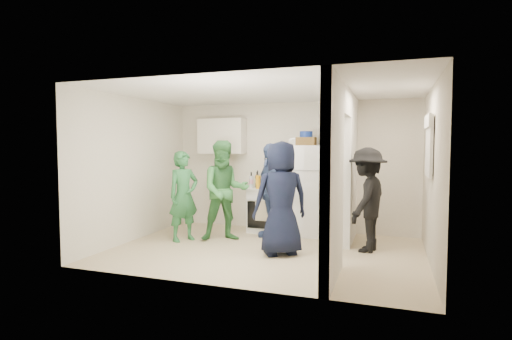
{
  "coord_description": "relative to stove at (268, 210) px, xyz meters",
  "views": [
    {
      "loc": [
        1.87,
        -5.93,
        1.66
      ],
      "look_at": [
        -0.29,
        0.4,
        1.25
      ],
      "focal_mm": 28.0,
      "sensor_mm": 36.0,
      "label": 1
    }
  ],
  "objects": [
    {
      "name": "floor",
      "position": [
        0.38,
        -1.37,
        -0.42
      ],
      "size": [
        4.8,
        4.8,
        0.0
      ],
      "primitive_type": "plane",
      "color": "#C9B98E",
      "rests_on": "ground"
    },
    {
      "name": "wall_back",
      "position": [
        0.38,
        0.33,
        0.83
      ],
      "size": [
        4.8,
        0.0,
        4.8
      ],
      "primitive_type": "plane",
      "rotation": [
        1.57,
        0.0,
        0.0
      ],
      "color": "silver",
      "rests_on": "floor"
    },
    {
      "name": "wall_front",
      "position": [
        0.38,
        -3.07,
        0.83
      ],
      "size": [
        4.8,
        0.0,
        4.8
      ],
      "primitive_type": "plane",
      "rotation": [
        -1.57,
        0.0,
        0.0
      ],
      "color": "silver",
      "rests_on": "floor"
    },
    {
      "name": "wall_left",
      "position": [
        -2.02,
        -1.37,
        0.83
      ],
      "size": [
        0.0,
        3.4,
        3.4
      ],
      "primitive_type": "plane",
      "rotation": [
        1.57,
        0.0,
        1.57
      ],
      "color": "silver",
      "rests_on": "floor"
    },
    {
      "name": "wall_right",
      "position": [
        2.78,
        -1.37,
        0.83
      ],
      "size": [
        0.0,
        3.4,
        3.4
      ],
      "primitive_type": "plane",
      "rotation": [
        1.57,
        0.0,
        -1.57
      ],
      "color": "silver",
      "rests_on": "floor"
    },
    {
      "name": "ceiling",
      "position": [
        0.38,
        -1.37,
        2.08
      ],
      "size": [
        4.8,
        4.8,
        0.0
      ],
      "primitive_type": "plane",
      "rotation": [
        3.14,
        0.0,
        0.0
      ],
      "color": "white",
      "rests_on": "wall_back"
    },
    {
      "name": "partition_pier_back",
      "position": [
        1.58,
        -0.27,
        0.83
      ],
      "size": [
        0.12,
        1.2,
        2.5
      ],
      "primitive_type": "cube",
      "color": "silver",
      "rests_on": "floor"
    },
    {
      "name": "partition_pier_front",
      "position": [
        1.58,
        -2.47,
        0.83
      ],
      "size": [
        0.12,
        1.2,
        2.5
      ],
      "primitive_type": "cube",
      "color": "silver",
      "rests_on": "floor"
    },
    {
      "name": "partition_header",
      "position": [
        1.58,
        -1.37,
        1.88
      ],
      "size": [
        0.12,
        1.0,
        0.4
      ],
      "primitive_type": "cube",
      "color": "silver",
      "rests_on": "partition_pier_back"
    },
    {
      "name": "stove",
      "position": [
        0.0,
        0.0,
        0.0
      ],
      "size": [
        0.71,
        0.59,
        0.85
      ],
      "primitive_type": "cube",
      "color": "white",
      "rests_on": "floor"
    },
    {
      "name": "upper_cabinet",
      "position": [
        -1.02,
        0.15,
        1.43
      ],
      "size": [
        0.95,
        0.34,
        0.7
      ],
      "primitive_type": "cube",
      "color": "silver",
      "rests_on": "wall_back"
    },
    {
      "name": "fridge",
      "position": [
        0.84,
        -0.03,
        0.41
      ],
      "size": [
        0.69,
        0.67,
        1.66
      ],
      "primitive_type": "cube",
      "color": "white",
      "rests_on": "floor"
    },
    {
      "name": "wicker_basket",
      "position": [
        0.74,
        0.02,
        1.31
      ],
      "size": [
        0.35,
        0.25,
        0.15
      ],
      "primitive_type": "cube",
      "color": "brown",
      "rests_on": "fridge"
    },
    {
      "name": "blue_bowl",
      "position": [
        0.74,
        0.02,
        1.44
      ],
      "size": [
        0.24,
        0.24,
        0.11
      ],
      "primitive_type": "cylinder",
      "color": "navy",
      "rests_on": "wicker_basket"
    },
    {
      "name": "yellow_cup_stack_top",
      "position": [
        1.06,
        -0.13,
        1.36
      ],
      "size": [
        0.09,
        0.09,
        0.25
      ],
      "primitive_type": "cylinder",
      "color": "#D9E813",
      "rests_on": "fridge"
    },
    {
      "name": "wall_clock",
      "position": [
        0.43,
        0.31,
        1.28
      ],
      "size": [
        0.22,
        0.02,
        0.22
      ],
      "primitive_type": "cylinder",
      "rotation": [
        1.57,
        0.0,
        0.0
      ],
      "color": "white",
      "rests_on": "wall_back"
    },
    {
      "name": "spice_shelf",
      "position": [
        0.38,
        0.28,
        0.93
      ],
      "size": [
        0.35,
        0.08,
        0.03
      ],
      "primitive_type": "cube",
      "color": "olive",
      "rests_on": "wall_back"
    },
    {
      "name": "nook_window",
      "position": [
        2.76,
        -1.17,
        1.23
      ],
      "size": [
        0.03,
        0.7,
        0.8
      ],
      "primitive_type": "cube",
      "color": "black",
      "rests_on": "wall_right"
    },
    {
      "name": "nook_window_frame",
      "position": [
        2.74,
        -1.17,
        1.23
      ],
      "size": [
        0.04,
        0.76,
        0.86
      ],
      "primitive_type": "cube",
      "color": "white",
      "rests_on": "wall_right"
    },
    {
      "name": "nook_valance",
      "position": [
        2.72,
        -1.17,
        1.58
      ],
      "size": [
        0.04,
        0.82,
        0.18
      ],
      "primitive_type": "cube",
      "color": "white",
      "rests_on": "wall_right"
    },
    {
      "name": "yellow_cup_stack_stove",
      "position": [
        -0.12,
        -0.22,
        0.55
      ],
      "size": [
        0.09,
        0.09,
        0.25
      ],
      "primitive_type": "cylinder",
      "color": "#F9A615",
      "rests_on": "stove"
    },
    {
      "name": "red_cup",
      "position": [
        0.22,
        -0.2,
        0.48
      ],
      "size": [
        0.09,
        0.09,
        0.12
      ],
      "primitive_type": "cylinder",
      "color": "red",
      "rests_on": "stove"
    },
    {
      "name": "person_green_left",
      "position": [
        -1.17,
        -1.18,
        0.36
      ],
      "size": [
        0.61,
        0.68,
        1.57
      ],
      "primitive_type": "imported",
      "rotation": [
        0.0,
        0.0,
        1.05
      ],
      "color": "#2B6C3B",
      "rests_on": "floor"
    },
    {
      "name": "person_green_center",
      "position": [
        -0.5,
        -0.92,
        0.45
      ],
      "size": [
        1.07,
        1.0,
        1.75
      ],
      "primitive_type": "imported",
      "rotation": [
        0.0,
        0.0,
        0.52
      ],
      "color": "#3F863B",
      "rests_on": "floor"
    },
    {
      "name": "person_denim",
      "position": [
        0.2,
        -0.49,
        0.43
      ],
      "size": [
        0.97,
        1.03,
        1.7
      ],
      "primitive_type": "imported",
      "rotation": [
        0.0,
        0.0,
        -0.86
      ],
      "color": "#3A4B7F",
      "rests_on": "floor"
    },
    {
      "name": "person_navy",
      "position": [
        0.67,
        -1.5,
        0.44
      ],
      "size": [
        1.01,
        0.93,
        1.73
      ],
      "primitive_type": "imported",
      "rotation": [
        0.0,
        0.0,
        -2.55
      ],
      "color": "black",
      "rests_on": "floor"
    },
    {
      "name": "person_nook",
      "position": [
        1.89,
        -0.87,
        0.39
      ],
      "size": [
        0.83,
        1.17,
        1.63
      ],
      "primitive_type": "imported",
      "rotation": [
        0.0,
        0.0,
        -1.81
      ],
      "color": "black",
      "rests_on": "floor"
    },
    {
      "name": "bottle_a",
      "position": [
        -0.26,
        0.12,
        0.57
      ],
      "size": [
        0.07,
        0.07,
        0.3
      ],
      "primitive_type": "cylinder",
      "color": "brown",
      "rests_on": "stove"
    },
    {
      "name": "bottle_b",
      "position": [
        -0.18,
        -0.08,
        0.55
      ],
      "size": [
        0.07,
        0.07,
        0.26
      ],
      "primitive_type": "cylinder",
      "color": "#2F561C",
      "rests_on": "stove"
    },
    {
      "name": "bottle_c",
      "position": [
        -0.07,
        0.14,
        0.57
      ],
      "size": [
        0.06,
        0.06,
        0.28
      ],
      "primitive_type": "cylinder",
      "color": "#9DA8AA",
      "rests_on": "stove"
    },
    {
      "name": "bottle_d",
      "position": [
        0.01,
        -0.06,
        0.56
      ],
      "size": [
        0.06,
        0.06,
        0.28
      ],
      "primitive_type": "cylinder",
      "color": "#58140F",
      "rests_on": "stove"
    },
    {
      "name": "bottle_e",
      "position": [
        0.08,
        0.18,
        0.57
      ],
      "size": [
        0.06,
        0.06,
        0.3
      ],
      "primitive_type": "cylinder",
      "color": "#9B9DAC",
      "rests_on": "stove"
    },
    {
      "name": "bottle_f",
      "position": [
        0.18,
        0.02,
        0.57
      ],
      "size": [
        0.06,
        0.06,
        0.29
      ],
      "primitive_type": "cylinder",
      "color": "#153A1C",
      "rests_on": "stove"
    },
    {
      "name": "bottle_g",
      "position": [
        0.24,
        0.13,
        0.58
      ],
      "size": [
        0.06,
        0.06,
        0.31
      ],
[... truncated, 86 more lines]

